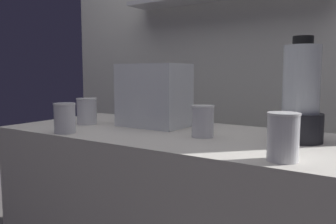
{
  "coord_description": "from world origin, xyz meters",
  "views": [
    {
      "loc": [
        0.77,
        -1.18,
        1.14
      ],
      "look_at": [
        0.0,
        0.0,
        0.98
      ],
      "focal_mm": 37.02,
      "sensor_mm": 36.0,
      "label": 1
    }
  ],
  "objects_px": {
    "juice_cup_orange_far_left": "(87,113)",
    "juice_cup_pomegranate_left": "(65,120)",
    "juice_cup_orange_right": "(283,140)",
    "juice_cup_orange_middle": "(203,123)",
    "blender_pitcher": "(301,99)",
    "carrot_display_bin": "(155,107)"
  },
  "relations": [
    {
      "from": "blender_pitcher",
      "to": "juice_cup_orange_right",
      "type": "distance_m",
      "value": 0.32
    },
    {
      "from": "juice_cup_orange_middle",
      "to": "blender_pitcher",
      "type": "bearing_deg",
      "value": 18.43
    },
    {
      "from": "juice_cup_orange_middle",
      "to": "juice_cup_orange_far_left",
      "type": "bearing_deg",
      "value": -179.6
    },
    {
      "from": "blender_pitcher",
      "to": "juice_cup_pomegranate_left",
      "type": "height_order",
      "value": "blender_pitcher"
    },
    {
      "from": "juice_cup_orange_far_left",
      "to": "blender_pitcher",
      "type": "bearing_deg",
      "value": 6.84
    },
    {
      "from": "carrot_display_bin",
      "to": "blender_pitcher",
      "type": "bearing_deg",
      "value": -1.33
    },
    {
      "from": "carrot_display_bin",
      "to": "blender_pitcher",
      "type": "height_order",
      "value": "blender_pitcher"
    },
    {
      "from": "carrot_display_bin",
      "to": "juice_cup_orange_right",
      "type": "relative_size",
      "value": 2.23
    },
    {
      "from": "carrot_display_bin",
      "to": "blender_pitcher",
      "type": "relative_size",
      "value": 0.81
    },
    {
      "from": "carrot_display_bin",
      "to": "juice_cup_orange_far_left",
      "type": "distance_m",
      "value": 0.33
    },
    {
      "from": "juice_cup_orange_far_left",
      "to": "carrot_display_bin",
      "type": "bearing_deg",
      "value": 22.83
    },
    {
      "from": "juice_cup_orange_middle",
      "to": "juice_cup_orange_right",
      "type": "xyz_separation_m",
      "value": [
        0.35,
        -0.2,
        0.01
      ]
    },
    {
      "from": "carrot_display_bin",
      "to": "juice_cup_pomegranate_left",
      "type": "distance_m",
      "value": 0.4
    },
    {
      "from": "juice_cup_orange_right",
      "to": "juice_cup_orange_middle",
      "type": "bearing_deg",
      "value": 150.35
    },
    {
      "from": "juice_cup_orange_far_left",
      "to": "juice_cup_pomegranate_left",
      "type": "xyz_separation_m",
      "value": [
        0.11,
        -0.22,
        -0.0
      ]
    },
    {
      "from": "juice_cup_orange_far_left",
      "to": "juice_cup_pomegranate_left",
      "type": "height_order",
      "value": "juice_cup_orange_far_left"
    },
    {
      "from": "carrot_display_bin",
      "to": "juice_cup_pomegranate_left",
      "type": "relative_size",
      "value": 2.46
    },
    {
      "from": "carrot_display_bin",
      "to": "juice_cup_orange_far_left",
      "type": "height_order",
      "value": "carrot_display_bin"
    },
    {
      "from": "blender_pitcher",
      "to": "juice_cup_pomegranate_left",
      "type": "distance_m",
      "value": 0.9
    },
    {
      "from": "juice_cup_orange_right",
      "to": "carrot_display_bin",
      "type": "bearing_deg",
      "value": 153.99
    },
    {
      "from": "juice_cup_orange_middle",
      "to": "juice_cup_orange_right",
      "type": "distance_m",
      "value": 0.4
    },
    {
      "from": "blender_pitcher",
      "to": "juice_cup_orange_right",
      "type": "xyz_separation_m",
      "value": [
        0.03,
        -0.31,
        -0.09
      ]
    }
  ]
}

